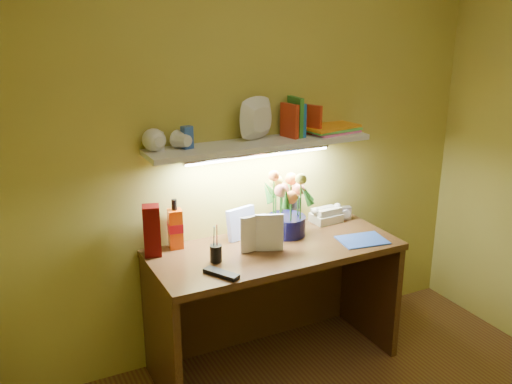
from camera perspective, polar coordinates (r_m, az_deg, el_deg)
desk at (r=3.36m, az=1.84°, el=-11.37°), size 1.40×0.60×0.75m
flower_bouquet at (r=3.30m, az=3.09°, el=-1.04°), size 0.31×0.31×0.40m
telephone at (r=3.56m, az=7.04°, el=-2.15°), size 0.18×0.14×0.11m
desk_clock at (r=3.62m, az=8.79°, el=-2.09°), size 0.09×0.06×0.08m
whisky_bottle at (r=3.16m, az=-8.09°, el=-3.16°), size 0.09×0.09×0.28m
whisky_box at (r=3.09m, az=-10.37°, el=-3.82°), size 0.11×0.11×0.28m
pen_cup at (r=2.99m, az=-4.04°, el=-5.59°), size 0.08×0.08×0.16m
art_card at (r=3.28m, az=-1.48°, el=-3.15°), size 0.19×0.08×0.18m
tv_remote at (r=2.87m, az=-3.49°, el=-8.15°), size 0.14×0.19×0.02m
blue_folder at (r=3.33m, az=10.57°, el=-4.75°), size 0.29×0.23×0.01m
desk_book_a at (r=3.06m, az=-1.55°, el=-4.43°), size 0.16×0.02×0.21m
desk_book_b at (r=3.10m, az=-0.10°, el=-4.12°), size 0.15×0.08×0.21m
wall_shelf at (r=3.19m, az=1.06°, el=5.56°), size 1.31×0.35×0.25m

